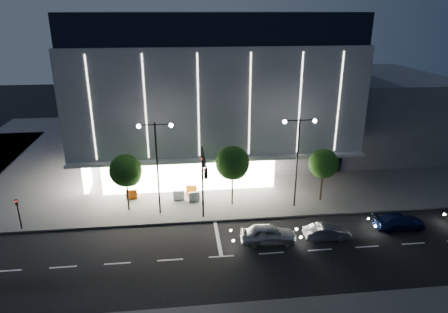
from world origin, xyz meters
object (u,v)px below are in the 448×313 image
traffic_mast (203,174)px  tree_mid (233,165)px  tree_right (324,165)px  barrier_c (191,190)px  street_lamp_west (157,155)px  tree_left (126,172)px  car_third (399,221)px  car_lead (268,234)px  barrier_a (132,195)px  ped_signal_far (18,211)px  street_lamp_east (298,150)px  barrier_b (179,195)px  car_second (327,232)px  barrier_d (194,197)px

traffic_mast → tree_mid: 4.82m
tree_right → barrier_c: bearing=168.3°
street_lamp_west → tree_left: (-2.97, 1.02, -1.92)m
car_third → tree_right: bearing=38.9°
car_lead → barrier_a: (-12.02, 9.19, -0.14)m
street_lamp_west → ped_signal_far: size_ratio=3.00×
street_lamp_east → barrier_b: bearing=167.1°
car_second → barrier_c: size_ratio=3.50×
tree_left → tree_right: 19.00m
tree_mid → barrier_a: bearing=167.1°
ped_signal_far → car_lead: (21.07, -4.39, -1.10)m
car_lead → barrier_a: bearing=54.8°
tree_mid → barrier_b: bearing=163.5°
street_lamp_east → tree_left: 16.12m
street_lamp_east → barrier_b: 12.67m
traffic_mast → tree_mid: (3.03, 3.68, -0.69)m
car_lead → barrier_b: 11.17m
barrier_a → barrier_d: bearing=-13.0°
street_lamp_east → barrier_a: (-15.95, 3.30, -5.31)m
tree_right → car_lead: bearing=-135.2°
tree_right → barrier_b: (-14.24, 1.56, -3.23)m
tree_mid → car_third: tree_mid is taller
ped_signal_far → barrier_a: ped_signal_far is taller
street_lamp_west → barrier_c: size_ratio=8.18×
barrier_a → barrier_c: 6.07m
tree_right → barrier_b: size_ratio=5.01×
tree_left → car_third: 25.02m
tree_mid → barrier_a: tree_mid is taller
barrier_d → street_lamp_west: bearing=-155.1°
street_lamp_west → tree_right: (16.03, 1.02, -2.07)m
barrier_a → tree_mid: bearing=-15.0°
car_third → barrier_a: (-24.04, 8.26, -0.02)m
car_second → barrier_c: (-10.99, 9.61, 0.02)m
street_lamp_east → barrier_d: size_ratio=8.18×
car_second → barrier_c: 14.60m
barrier_a → barrier_c: bearing=1.6°
car_second → car_lead: bearing=90.6°
barrier_c → barrier_a: bearing=-164.2°
tree_right → car_lead: 10.28m
tree_right → car_third: (5.06, -5.97, -3.22)m
car_lead → tree_left: bearing=62.4°
traffic_mast → barrier_a: traffic_mast is taller
street_lamp_east → car_second: size_ratio=2.34×
car_lead → barrier_b: size_ratio=4.20×
car_lead → tree_right: bearing=-43.0°
tree_left → barrier_c: size_ratio=5.20×
barrier_c → barrier_b: bearing=-127.6°
street_lamp_east → tree_left: street_lamp_east is taller
tree_left → barrier_c: 7.45m
traffic_mast → street_lamp_east: street_lamp_east is taller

